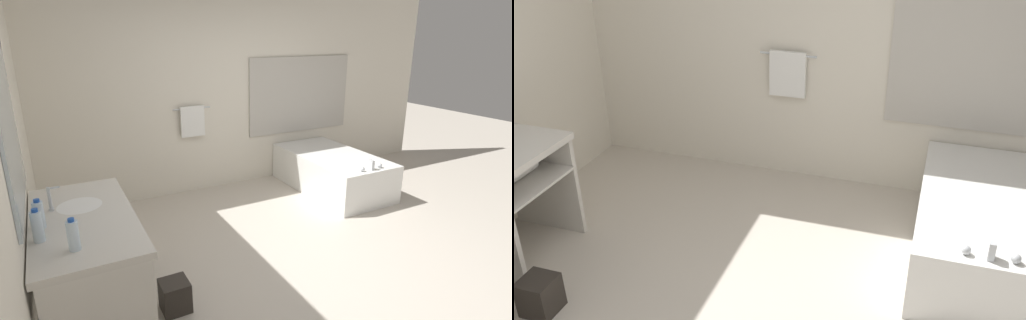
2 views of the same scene
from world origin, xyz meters
The scene contains 10 objects.
ground_plane centered at (0.00, 0.00, 0.00)m, with size 16.00×16.00×0.00m, color beige.
wall_back_with_blinds centered at (0.05, 2.23, 1.34)m, with size 7.40×0.13×2.70m.
wall_left_with_mirror centered at (-2.23, 0.00, 1.35)m, with size 0.08×7.40×2.70m.
vanity_counter centered at (-1.85, 0.07, 0.62)m, with size 0.68×1.42×0.86m.
sink_faucet centered at (-2.03, 0.27, 0.95)m, with size 0.09×0.04×0.18m.
bathtub centered at (1.40, 1.35, 0.28)m, with size 0.91×1.67×0.63m.
water_bottle_1 centered at (-2.12, -0.19, 0.97)m, with size 0.07×0.07×0.22m.
water_bottle_2 centered at (-2.11, 0.01, 0.96)m, with size 0.07×0.07×0.20m.
water_bottle_3 centered at (-1.93, -0.40, 0.96)m, with size 0.07×0.07×0.20m.
waste_bin centered at (-1.28, -0.12, 0.13)m, with size 0.22×0.22×0.25m.
Camera 1 is at (-1.97, -2.75, 2.10)m, focal length 28.00 mm.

